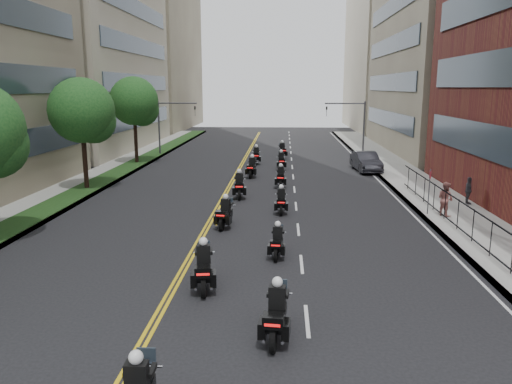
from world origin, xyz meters
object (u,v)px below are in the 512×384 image
(motorcycle_3, at_px, (277,243))
(parked_sedan, at_px, (366,162))
(motorcycle_10, at_px, (256,156))
(motorcycle_1, at_px, (276,315))
(motorcycle_9, at_px, (281,162))
(motorcycle_4, at_px, (225,214))
(pedestrian_c, at_px, (469,191))
(motorcycle_11, at_px, (282,151))
(motorcycle_6, at_px, (239,187))
(motorcycle_7, at_px, (281,178))
(motorcycle_2, at_px, (204,269))
(motorcycle_5, at_px, (281,202))
(motorcycle_8, at_px, (252,168))
(pedestrian_b, at_px, (445,199))

(motorcycle_3, xyz_separation_m, parked_sedan, (7.20, 22.25, 0.22))
(motorcycle_3, height_order, parked_sedan, parked_sedan)
(motorcycle_3, height_order, motorcycle_10, motorcycle_10)
(motorcycle_1, relative_size, motorcycle_9, 1.04)
(motorcycle_4, xyz_separation_m, pedestrian_c, (13.98, 5.32, 0.29))
(motorcycle_3, xyz_separation_m, motorcycle_11, (0.08, 29.85, 0.10))
(motorcycle_10, height_order, motorcycle_11, motorcycle_10)
(motorcycle_6, xyz_separation_m, motorcycle_9, (2.62, 11.36, -0.05))
(motorcycle_7, bearing_deg, motorcycle_1, -89.53)
(motorcycle_2, bearing_deg, motorcycle_6, 82.37)
(motorcycle_5, bearing_deg, motorcycle_4, -132.74)
(motorcycle_4, bearing_deg, motorcycle_2, -81.00)
(pedestrian_c, bearing_deg, motorcycle_3, 134.84)
(motorcycle_5, bearing_deg, motorcycle_8, 101.32)
(motorcycle_1, distance_m, motorcycle_2, 4.34)
(motorcycle_3, relative_size, pedestrian_b, 1.10)
(motorcycle_1, distance_m, motorcycle_10, 32.92)
(motorcycle_2, xyz_separation_m, motorcycle_11, (2.63, 33.40, -0.03))
(motorcycle_6, bearing_deg, motorcycle_9, 72.20)
(motorcycle_1, height_order, motorcycle_8, motorcycle_8)
(motorcycle_1, relative_size, motorcycle_2, 0.97)
(motorcycle_11, bearing_deg, motorcycle_3, -97.61)
(motorcycle_3, bearing_deg, pedestrian_c, 44.93)
(motorcycle_1, xyz_separation_m, motorcycle_3, (-0.07, 7.01, -0.11))
(motorcycle_2, xyz_separation_m, pedestrian_c, (13.81, 13.24, 0.23))
(motorcycle_1, relative_size, motorcycle_11, 1.01)
(motorcycle_8, xyz_separation_m, motorcycle_10, (-0.04, 6.95, -0.00))
(motorcycle_7, relative_size, pedestrian_b, 1.24)
(motorcycle_2, bearing_deg, pedestrian_b, 34.01)
(motorcycle_1, relative_size, motorcycle_6, 0.96)
(motorcycle_7, xyz_separation_m, motorcycle_10, (-2.35, 10.93, 0.04))
(motorcycle_3, relative_size, motorcycle_6, 0.81)
(motorcycle_3, bearing_deg, motorcycle_9, 94.20)
(motorcycle_6, distance_m, motorcycle_7, 4.46)
(parked_sedan, bearing_deg, motorcycle_1, -108.91)
(motorcycle_7, distance_m, motorcycle_10, 11.18)
(motorcycle_6, relative_size, parked_sedan, 0.51)
(motorcycle_1, bearing_deg, motorcycle_9, 95.67)
(motorcycle_1, height_order, motorcycle_11, motorcycle_1)
(motorcycle_3, xyz_separation_m, motorcycle_5, (0.11, 7.48, 0.04))
(motorcycle_11, bearing_deg, motorcycle_8, -109.58)
(motorcycle_7, bearing_deg, motorcycle_3, -89.74)
(motorcycle_7, height_order, motorcycle_8, motorcycle_8)
(motorcycle_10, distance_m, pedestrian_b, 22.14)
(pedestrian_b, height_order, pedestrian_c, pedestrian_b)
(motorcycle_9, distance_m, pedestrian_c, 17.17)
(motorcycle_10, relative_size, motorcycle_11, 1.02)
(motorcycle_6, bearing_deg, motorcycle_7, 48.96)
(motorcycle_1, distance_m, motorcycle_9, 29.66)
(motorcycle_4, distance_m, motorcycle_11, 25.63)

